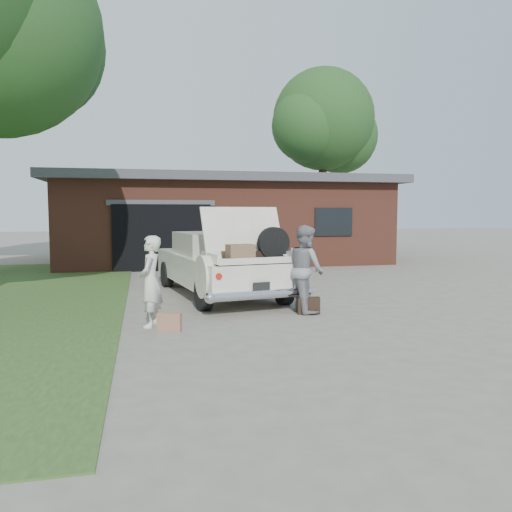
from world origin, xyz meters
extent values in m
plane|color=gray|center=(0.00, 0.00, 0.00)|extent=(90.00, 90.00, 0.00)
cube|color=brown|center=(1.00, 11.50, 1.50)|extent=(12.00, 7.00, 3.00)
cube|color=#4C4C51|center=(1.00, 11.50, 3.15)|extent=(12.80, 7.80, 0.30)
cube|color=black|center=(-1.50, 8.05, 1.10)|extent=(3.20, 0.30, 2.20)
cube|color=#4C4C51|center=(-1.50, 7.98, 2.25)|extent=(3.50, 0.12, 0.18)
cube|color=black|center=(4.50, 7.98, 1.60)|extent=(1.40, 0.08, 1.00)
sphere|color=#225020|center=(-5.59, 9.33, 7.34)|extent=(4.77, 4.77, 4.77)
cylinder|color=#38281E|center=(7.39, 16.92, 2.75)|extent=(0.44, 0.44, 5.50)
sphere|color=#225020|center=(7.39, 16.92, 6.87)|extent=(5.38, 5.38, 5.38)
sphere|color=#225020|center=(8.60, 17.46, 6.09)|extent=(4.04, 4.04, 4.04)
sphere|color=#225020|center=(6.31, 16.24, 6.38)|extent=(3.77, 3.77, 3.77)
cube|color=#EAE9CF|center=(-0.38, 2.81, 0.62)|extent=(2.68, 5.23, 0.65)
cube|color=#AAA495|center=(-0.43, 3.11, 1.20)|extent=(1.95, 2.24, 0.52)
cube|color=black|center=(-0.58, 4.05, 1.18)|extent=(1.54, 0.33, 0.44)
cube|color=black|center=(-0.28, 2.17, 1.18)|extent=(1.54, 0.33, 0.44)
cylinder|color=black|center=(-0.97, 1.00, 0.33)|extent=(0.32, 0.69, 0.66)
cylinder|color=black|center=(0.76, 1.28, 0.33)|extent=(0.32, 0.69, 0.66)
cylinder|color=black|center=(-1.52, 4.35, 0.33)|extent=(0.32, 0.69, 0.66)
cylinder|color=black|center=(0.21, 4.63, 0.33)|extent=(0.32, 0.69, 0.66)
cylinder|color=silver|center=(0.03, 0.30, 0.40)|extent=(2.05, 0.51, 0.18)
cylinder|color=#A5140F|center=(-0.79, 0.24, 0.78)|extent=(0.13, 0.12, 0.12)
cylinder|color=#A5140F|center=(0.83, 0.50, 0.78)|extent=(0.13, 0.12, 0.12)
cube|color=black|center=(0.03, 0.28, 0.55)|extent=(0.34, 0.07, 0.17)
cube|color=black|center=(-0.07, 0.94, 0.97)|extent=(1.70, 1.33, 0.04)
cube|color=#EAE9CF|center=(-0.86, 0.81, 1.07)|extent=(0.24, 1.09, 0.18)
cube|color=#EAE9CF|center=(0.71, 1.07, 1.07)|extent=(0.24, 1.09, 0.18)
cube|color=#EAE9CF|center=(0.01, 0.40, 1.03)|extent=(1.59, 0.32, 0.12)
cube|color=#EAE9CF|center=(-0.13, 1.26, 1.51)|extent=(1.74, 0.76, 1.07)
cube|color=#48301F|center=(-0.32, 0.96, 1.08)|extent=(0.64, 0.47, 0.19)
cube|color=brown|center=(-0.32, 0.56, 1.16)|extent=(0.54, 0.40, 0.34)
cube|color=black|center=(0.07, 1.06, 1.08)|extent=(0.62, 0.46, 0.18)
cylinder|color=black|center=(0.45, 0.98, 1.32)|extent=(0.68, 0.26, 0.66)
imported|color=silver|center=(-2.01, -0.17, 0.77)|extent=(0.50, 0.64, 1.55)
imported|color=gray|center=(0.94, 0.43, 0.85)|extent=(0.79, 0.93, 1.70)
cube|color=#9E6C50|center=(-1.72, -0.60, 0.15)|extent=(0.41, 0.26, 0.30)
cube|color=black|center=(0.94, 0.21, 0.16)|extent=(0.44, 0.19, 0.33)
camera|label=1|loc=(-2.12, -8.72, 1.94)|focal=35.00mm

